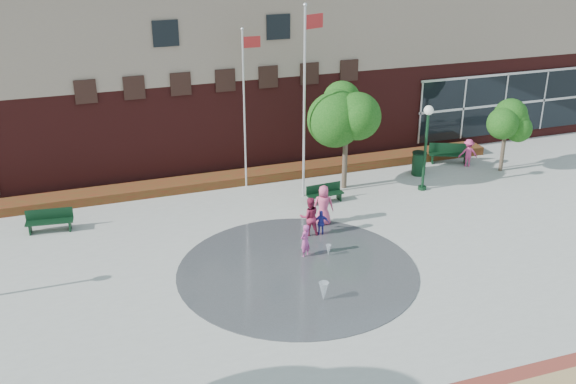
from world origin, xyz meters
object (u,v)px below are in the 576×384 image
object	(u,v)px
bench_left	(50,225)
trash_can	(419,163)
child_splash	(305,241)
flagpole_left	(245,102)
flagpole_right	(305,93)

from	to	relation	value
bench_left	trash_can	bearing A→B (deg)	8.96
trash_can	child_splash	bearing A→B (deg)	-143.78
bench_left	trash_can	xyz separation A→B (m)	(16.56, 0.62, 0.29)
flagpole_left	flagpole_right	distance (m)	2.86
flagpole_left	child_splash	bearing A→B (deg)	-86.22
flagpole_right	bench_left	world-z (taller)	flagpole_right
flagpole_left	trash_can	xyz separation A→B (m)	(8.04, -1.31, -3.39)
bench_left	child_splash	xyz separation A→B (m)	(8.67, -5.16, 0.35)
flagpole_right	child_splash	xyz separation A→B (m)	(-1.92, -5.21, -3.97)
flagpole_left	bench_left	xyz separation A→B (m)	(-8.52, -1.92, -3.67)
flagpole_left	child_splash	distance (m)	7.83
flagpole_left	flagpole_right	world-z (taller)	flagpole_right
flagpole_right	trash_can	xyz separation A→B (m)	(5.97, 0.56, -4.03)
flagpole_right	flagpole_left	bearing A→B (deg)	118.75
flagpole_right	trash_can	distance (m)	7.23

